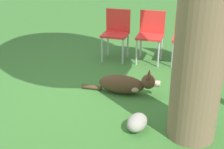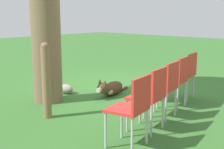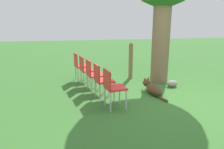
{
  "view_description": "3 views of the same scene",
  "coord_description": "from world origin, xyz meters",
  "views": [
    {
      "loc": [
        3.37,
        1.96,
        2.04
      ],
      "look_at": [
        -0.16,
        0.21,
        0.31
      ],
      "focal_mm": 50.0,
      "sensor_mm": 36.0,
      "label": 1
    },
    {
      "loc": [
        -4.31,
        4.8,
        1.6
      ],
      "look_at": [
        -0.34,
        0.42,
        0.44
      ],
      "focal_mm": 50.0,
      "sensor_mm": 36.0,
      "label": 2
    },
    {
      "loc": [
        -2.3,
        -4.8,
        1.96
      ],
      "look_at": [
        -1.27,
        0.87,
        0.45
      ],
      "focal_mm": 35.0,
      "sensor_mm": 36.0,
      "label": 3
    }
  ],
  "objects": [
    {
      "name": "ground_plane",
      "position": [
        0.0,
        0.0,
        0.0
      ],
      "size": [
        30.0,
        30.0,
        0.0
      ],
      "primitive_type": "plane",
      "color": "#38702D"
    },
    {
      "name": "red_chair_1",
      "position": [
        -1.65,
        0.23,
        0.53
      ],
      "size": [
        0.49,
        0.51,
        0.88
      ],
      "rotation": [
        0.0,
        0.0,
        0.18
      ],
      "color": "red",
      "rests_on": "ground_plane"
    },
    {
      "name": "dog",
      "position": [
        -0.28,
        0.38,
        0.14
      ],
      "size": [
        0.39,
        1.13,
        0.39
      ],
      "rotation": [
        0.0,
        0.0,
        1.77
      ],
      "color": "#513823",
      "rests_on": "ground_plane"
    },
    {
      "name": "red_chair_0",
      "position": [
        -1.49,
        -0.36,
        0.53
      ],
      "size": [
        0.49,
        0.51,
        0.88
      ],
      "rotation": [
        0.0,
        0.0,
        0.18
      ],
      "color": "red",
      "rests_on": "ground_plane"
    },
    {
      "name": "red_chair_3",
      "position": [
        -1.95,
        1.42,
        0.53
      ],
      "size": [
        0.49,
        0.51,
        0.88
      ],
      "rotation": [
        0.0,
        0.0,
        0.18
      ],
      "color": "red",
      "rests_on": "ground_plane"
    },
    {
      "name": "red_chair_2",
      "position": [
        -1.8,
        0.82,
        0.53
      ],
      "size": [
        0.49,
        0.51,
        0.88
      ],
      "rotation": [
        0.0,
        0.0,
        0.18
      ],
      "color": "red",
      "rests_on": "ground_plane"
    },
    {
      "name": "garden_rock",
      "position": [
        0.51,
        0.87,
        0.1
      ],
      "size": [
        0.32,
        0.22,
        0.19
      ],
      "color": "gray",
      "rests_on": "ground_plane"
    },
    {
      "name": "fence_post",
      "position": [
        -0.43,
        2.03,
        0.6
      ],
      "size": [
        0.13,
        0.13,
        1.18
      ],
      "color": "#846647",
      "rests_on": "ground_plane"
    },
    {
      "name": "red_chair_4",
      "position": [
        -2.1,
        2.01,
        0.53
      ],
      "size": [
        0.49,
        0.51,
        0.88
      ],
      "rotation": [
        0.0,
        0.0,
        0.18
      ],
      "color": "red",
      "rests_on": "ground_plane"
    }
  ]
}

